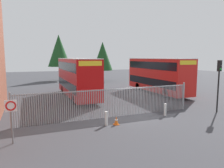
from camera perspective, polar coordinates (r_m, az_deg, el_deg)
ground_plane at (r=24.24m, az=-3.58°, el=-3.60°), size 100.00×100.00×0.00m
palisade_fence at (r=16.07m, az=-0.26°, el=-4.84°), size 13.86×0.14×2.35m
double_decker_bus_near_gate at (r=24.13m, az=-9.38°, el=2.08°), size 2.54×10.81×4.42m
double_decker_bus_behind_fence_left at (r=27.41m, az=12.16°, el=2.61°), size 2.54×10.81×4.42m
bollard_near_left at (r=14.32m, az=-1.54°, el=-9.25°), size 0.20×0.20×0.95m
bollard_center_front at (r=17.15m, az=14.13°, el=-6.71°), size 0.20×0.20×0.95m
traffic_cone_by_gate at (r=14.50m, az=1.16°, el=-9.80°), size 0.34×0.34×0.59m
speed_limit_sign_post at (r=12.18m, az=-25.49°, el=-6.56°), size 0.60×0.14×2.40m
traffic_light_kerbside at (r=19.38m, az=26.83°, el=1.85°), size 0.28×0.33×4.30m
tree_tall_back at (r=42.84m, az=-14.07°, el=8.68°), size 4.30×4.30×8.90m
tree_short_side at (r=40.29m, az=-2.54°, el=7.49°), size 3.73×3.73×7.44m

